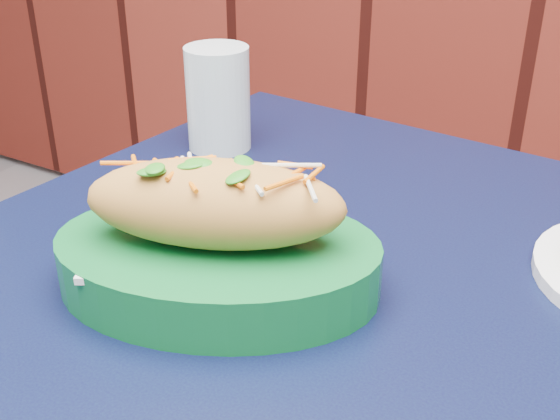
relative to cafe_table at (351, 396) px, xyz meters
The scene contains 3 objects.
cafe_table is the anchor object (origin of this frame).
banh_mi_basket 0.18m from the cafe_table, 165.92° to the right, with size 0.32×0.27×0.12m.
water_glass 0.40m from the cafe_table, 141.99° to the left, with size 0.08×0.08×0.12m, color silver.
Camera 1 is at (-0.09, 1.37, 1.08)m, focal length 45.00 mm.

